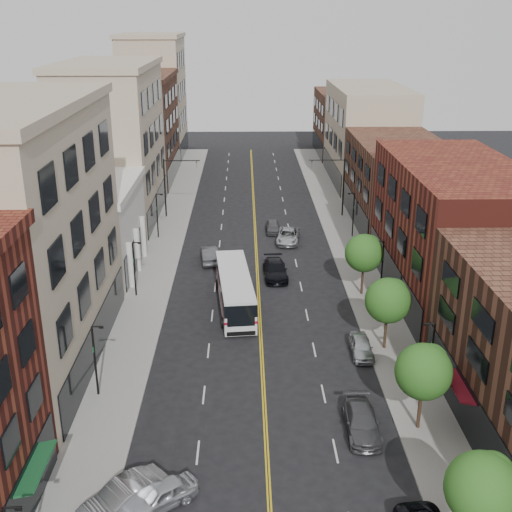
{
  "coord_description": "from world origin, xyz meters",
  "views": [
    {
      "loc": [
        -1.18,
        -28.74,
        23.81
      ],
      "look_at": [
        -0.29,
        20.91,
        5.0
      ],
      "focal_mm": 45.0,
      "sensor_mm": 36.0,
      "label": 1
    }
  ],
  "objects": [
    {
      "name": "sidewalk_right",
      "position": [
        10.0,
        35.0,
        0.07
      ],
      "size": [
        4.0,
        110.0,
        0.15
      ],
      "primitive_type": "cube",
      "color": "gray",
      "rests_on": "ground"
    },
    {
      "name": "bldg_l_far_b",
      "position": [
        -17.0,
        68.0,
        7.5
      ],
      "size": [
        10.0,
        20.0,
        15.0
      ],
      "primitive_type": "cube",
      "color": "#502D20",
      "rests_on": "ground"
    },
    {
      "name": "car_lane_b",
      "position": [
        3.58,
        38.41,
        0.72
      ],
      "size": [
        3.07,
        5.48,
        1.45
      ],
      "primitive_type": "imported",
      "rotation": [
        0.0,
        0.0,
        -0.13
      ],
      "color": "#B2B6BA",
      "rests_on": "ground"
    },
    {
      "name": "bldg_r_far_b",
      "position": [
        17.0,
        66.0,
        7.0
      ],
      "size": [
        10.0,
        22.0,
        14.0
      ],
      "primitive_type": "cube",
      "color": "tan",
      "rests_on": "ground"
    },
    {
      "name": "car_lane_c",
      "position": [
        2.05,
        42.0,
        0.67
      ],
      "size": [
        1.6,
        3.96,
        1.35
      ],
      "primitive_type": "imported",
      "rotation": [
        0.0,
        0.0,
        0.0
      ],
      "color": "#4F4F54",
      "rests_on": "ground"
    },
    {
      "name": "bldg_l_far_c",
      "position": [
        -17.0,
        86.0,
        10.0
      ],
      "size": [
        10.0,
        16.0,
        20.0
      ],
      "primitive_type": "cube",
      "color": "tan",
      "rests_on": "ground"
    },
    {
      "name": "car_parked_far",
      "position": [
        7.4,
        13.2,
        0.67
      ],
      "size": [
        1.65,
        3.95,
        1.34
      ],
      "primitive_type": "imported",
      "rotation": [
        0.0,
        0.0,
        -0.02
      ],
      "color": "#AFB4B8",
      "rests_on": "ground"
    },
    {
      "name": "lamp_r_2",
      "position": [
        10.95,
        24.0,
        2.97
      ],
      "size": [
        0.81,
        0.55,
        5.05
      ],
      "color": "black",
      "rests_on": "sidewalk_right"
    },
    {
      "name": "bldg_l_far_a",
      "position": [
        -17.0,
        48.0,
        9.0
      ],
      "size": [
        10.0,
        20.0,
        18.0
      ],
      "primitive_type": "cube",
      "color": "tan",
      "rests_on": "ground"
    },
    {
      "name": "car_parked_mid",
      "position": [
        5.8,
        3.81,
        0.71
      ],
      "size": [
        2.02,
        4.88,
        1.41
      ],
      "primitive_type": "imported",
      "rotation": [
        0.0,
        0.0,
        -0.01
      ],
      "color": "#48484D",
      "rests_on": "ground"
    },
    {
      "name": "signal_mast_left",
      "position": [
        -10.27,
        48.0,
        4.65
      ],
      "size": [
        4.49,
        0.18,
        7.2
      ],
      "color": "black",
      "rests_on": "sidewalk_left"
    },
    {
      "name": "tree_r_1",
      "position": [
        9.39,
        4.07,
        4.13
      ],
      "size": [
        3.4,
        3.4,
        5.59
      ],
      "color": "black",
      "rests_on": "sidewalk_right"
    },
    {
      "name": "lamp_r_3",
      "position": [
        10.95,
        40.0,
        2.97
      ],
      "size": [
        0.81,
        0.55,
        5.05
      ],
      "color": "black",
      "rests_on": "sidewalk_right"
    },
    {
      "name": "lamp_l_3",
      "position": [
        -10.95,
        40.0,
        2.97
      ],
      "size": [
        0.81,
        0.55,
        5.05
      ],
      "color": "black",
      "rests_on": "sidewalk_left"
    },
    {
      "name": "bldg_r_far_c",
      "position": [
        17.0,
        86.0,
        5.5
      ],
      "size": [
        10.0,
        18.0,
        11.0
      ],
      "primitive_type": "cube",
      "color": "#502D20",
      "rests_on": "ground"
    },
    {
      "name": "car_lane_a",
      "position": [
        1.7,
        28.27,
        0.77
      ],
      "size": [
        2.41,
        5.4,
        1.54
      ],
      "primitive_type": "imported",
      "rotation": [
        0.0,
        0.0,
        0.05
      ],
      "color": "black",
      "rests_on": "ground"
    },
    {
      "name": "car_angle_b",
      "position": [
        -7.4,
        -2.58,
        0.81
      ],
      "size": [
        4.73,
        4.62,
        1.62
      ],
      "primitive_type": "imported",
      "rotation": [
        0.0,
        0.0,
        -0.81
      ],
      "color": "#ABADB3",
      "rests_on": "ground"
    },
    {
      "name": "lamp_l_1",
      "position": [
        -10.95,
        8.0,
        2.97
      ],
      "size": [
        0.81,
        0.55,
        5.05
      ],
      "color": "black",
      "rests_on": "sidewalk_left"
    },
    {
      "name": "signal_mast_right",
      "position": [
        10.27,
        48.0,
        4.65
      ],
      "size": [
        4.49,
        0.18,
        7.2
      ],
      "color": "black",
      "rests_on": "sidewalk_right"
    },
    {
      "name": "tree_r_2",
      "position": [
        9.39,
        14.07,
        4.13
      ],
      "size": [
        3.4,
        3.4,
        5.59
      ],
      "color": "black",
      "rests_on": "sidewalk_right"
    },
    {
      "name": "bldg_l_tanoffice",
      "position": [
        -17.0,
        13.0,
        9.0
      ],
      "size": [
        10.0,
        22.0,
        18.0
      ],
      "primitive_type": "cube",
      "color": "tan",
      "rests_on": "ground"
    },
    {
      "name": "car_angle_a",
      "position": [
        -5.6,
        -2.26,
        0.68
      ],
      "size": [
        4.17,
        3.62,
        1.36
      ],
      "primitive_type": "imported",
      "rotation": [
        0.0,
        0.0,
        -0.95
      ],
      "color": "silver",
      "rests_on": "ground"
    },
    {
      "name": "tree_r_3",
      "position": [
        9.39,
        24.07,
        4.13
      ],
      "size": [
        3.4,
        3.4,
        5.59
      ],
      "color": "black",
      "rests_on": "sidewalk_right"
    },
    {
      "name": "ground",
      "position": [
        0.0,
        0.0,
        0.0
      ],
      "size": [
        220.0,
        220.0,
        0.0
      ],
      "primitive_type": "plane",
      "color": "black",
      "rests_on": "ground"
    },
    {
      "name": "bldg_l_white",
      "position": [
        -17.0,
        31.0,
        4.0
      ],
      "size": [
        10.0,
        14.0,
        8.0
      ],
      "primitive_type": "cube",
      "color": "silver",
      "rests_on": "ground"
    },
    {
      "name": "city_bus",
      "position": [
        -2.09,
        21.74,
        1.77
      ],
      "size": [
        3.7,
        12.01,
        3.04
      ],
      "rotation": [
        0.0,
        0.0,
        0.09
      ],
      "color": "silver",
      "rests_on": "ground"
    },
    {
      "name": "bldg_r_mid",
      "position": [
        17.0,
        24.0,
        6.0
      ],
      "size": [
        10.0,
        22.0,
        12.0
      ],
      "primitive_type": "cube",
      "color": "#5E1F18",
      "rests_on": "ground"
    },
    {
      "name": "car_lane_behind",
      "position": [
        -4.82,
        32.57,
        0.77
      ],
      "size": [
        2.2,
        4.87,
        1.55
      ],
      "primitive_type": "imported",
      "rotation": [
        0.0,
        0.0,
        3.26
      ],
      "color": "#46474B",
      "rests_on": "ground"
    },
    {
      "name": "lamp_l_2",
      "position": [
        -10.95,
        24.0,
        2.97
      ],
      "size": [
        0.81,
        0.55,
        5.05
      ],
      "color": "black",
      "rests_on": "sidewalk_left"
    },
    {
      "name": "tree_r_0",
      "position": [
        9.39,
        -5.93,
        4.13
      ],
      "size": [
        3.4,
        3.4,
        5.59
      ],
      "color": "black",
      "rests_on": "sidewalk_right"
    },
    {
      "name": "lamp_r_1",
      "position": [
        10.95,
        8.0,
        2.97
      ],
      "size": [
        0.81,
        0.55,
        5.05
      ],
      "color": "black",
      "rests_on": "sidewalk_right"
    },
    {
      "name": "bldg_r_far_a",
      "position": [
        17.0,
        45.0,
        5.0
      ],
      "size": [
        10.0,
        20.0,
        10.0
      ],
      "primitive_type": "cube",
      "color": "#502D20",
      "rests_on": "ground"
    },
    {
      "name": "sidewalk_left",
      "position": [
        -10.0,
        35.0,
        0.07
      ],
      "size": [
        4.0,
        110.0,
        0.15
      ],
      "primitive_type": "cube",
      "color": "gray",
      "rests_on": "ground"
    }
  ]
}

